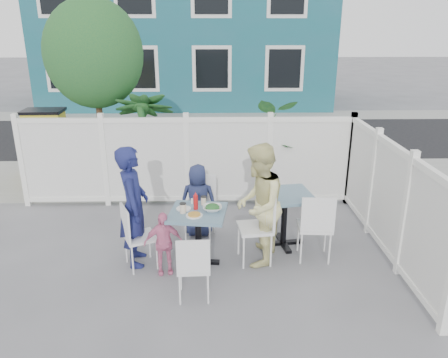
{
  "coord_description": "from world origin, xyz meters",
  "views": [
    {
      "loc": [
        0.6,
        -4.98,
        3.11
      ],
      "look_at": [
        0.72,
        0.71,
        1.08
      ],
      "focal_mm": 35.0,
      "sensor_mm": 36.0,
      "label": 1
    }
  ],
  "objects_px": {
    "spare_table": "(285,206)",
    "chair_near": "(194,264)",
    "main_table": "(198,223)",
    "toddler": "(163,243)",
    "woman": "(258,205)",
    "chair_back": "(201,201)",
    "utility_cabinet": "(48,145)",
    "boy": "(198,200)",
    "chair_left": "(134,232)",
    "chair_right": "(261,221)",
    "man": "(134,207)"
  },
  "relations": [
    {
      "from": "spare_table",
      "to": "chair_left",
      "type": "bearing_deg",
      "value": -163.67
    },
    {
      "from": "utility_cabinet",
      "to": "main_table",
      "type": "relative_size",
      "value": 1.7
    },
    {
      "from": "chair_back",
      "to": "woman",
      "type": "distance_m",
      "value": 1.18
    },
    {
      "from": "utility_cabinet",
      "to": "woman",
      "type": "relative_size",
      "value": 0.83
    },
    {
      "from": "woman",
      "to": "man",
      "type": "bearing_deg",
      "value": -75.28
    },
    {
      "from": "chair_right",
      "to": "woman",
      "type": "xyz_separation_m",
      "value": [
        -0.05,
        -0.02,
        0.24
      ]
    },
    {
      "from": "toddler",
      "to": "chair_right",
      "type": "bearing_deg",
      "value": 2.16
    },
    {
      "from": "chair_right",
      "to": "chair_near",
      "type": "bearing_deg",
      "value": 129.78
    },
    {
      "from": "chair_right",
      "to": "man",
      "type": "xyz_separation_m",
      "value": [
        -1.71,
        -0.01,
        0.23
      ]
    },
    {
      "from": "utility_cabinet",
      "to": "spare_table",
      "type": "xyz_separation_m",
      "value": [
        4.54,
        -3.18,
        -0.07
      ]
    },
    {
      "from": "main_table",
      "to": "chair_back",
      "type": "xyz_separation_m",
      "value": [
        0.01,
        0.86,
        -0.04
      ]
    },
    {
      "from": "woman",
      "to": "spare_table",
      "type": "bearing_deg",
      "value": 152.75
    },
    {
      "from": "main_table",
      "to": "woman",
      "type": "relative_size",
      "value": 0.49
    },
    {
      "from": "main_table",
      "to": "woman",
      "type": "height_order",
      "value": "woman"
    },
    {
      "from": "boy",
      "to": "toddler",
      "type": "distance_m",
      "value": 1.2
    },
    {
      "from": "man",
      "to": "woman",
      "type": "height_order",
      "value": "woman"
    },
    {
      "from": "main_table",
      "to": "toddler",
      "type": "relative_size",
      "value": 0.95
    },
    {
      "from": "utility_cabinet",
      "to": "spare_table",
      "type": "relative_size",
      "value": 1.61
    },
    {
      "from": "spare_table",
      "to": "man",
      "type": "distance_m",
      "value": 2.15
    },
    {
      "from": "chair_back",
      "to": "utility_cabinet",
      "type": "bearing_deg",
      "value": -29.51
    },
    {
      "from": "man",
      "to": "toddler",
      "type": "bearing_deg",
      "value": -132.06
    },
    {
      "from": "chair_back",
      "to": "woman",
      "type": "xyz_separation_m",
      "value": [
        0.79,
        -0.82,
        0.28
      ]
    },
    {
      "from": "spare_table",
      "to": "chair_near",
      "type": "height_order",
      "value": "chair_near"
    },
    {
      "from": "spare_table",
      "to": "chair_left",
      "type": "xyz_separation_m",
      "value": [
        -2.08,
        -0.61,
        -0.1
      ]
    },
    {
      "from": "utility_cabinet",
      "to": "boy",
      "type": "bearing_deg",
      "value": -43.02
    },
    {
      "from": "chair_left",
      "to": "chair_back",
      "type": "distance_m",
      "value": 1.28
    },
    {
      "from": "woman",
      "to": "chair_back",
      "type": "bearing_deg",
      "value": -120.74
    },
    {
      "from": "man",
      "to": "boy",
      "type": "relative_size",
      "value": 1.46
    },
    {
      "from": "woman",
      "to": "boy",
      "type": "distance_m",
      "value": 1.22
    },
    {
      "from": "utility_cabinet",
      "to": "chair_near",
      "type": "relative_size",
      "value": 1.65
    },
    {
      "from": "spare_table",
      "to": "main_table",
      "type": "bearing_deg",
      "value": -157.46
    },
    {
      "from": "boy",
      "to": "toddler",
      "type": "height_order",
      "value": "boy"
    },
    {
      "from": "chair_left",
      "to": "woman",
      "type": "height_order",
      "value": "woman"
    },
    {
      "from": "main_table",
      "to": "toddler",
      "type": "bearing_deg",
      "value": -152.53
    },
    {
      "from": "main_table",
      "to": "boy",
      "type": "distance_m",
      "value": 0.89
    },
    {
      "from": "spare_table",
      "to": "chair_near",
      "type": "bearing_deg",
      "value": -132.49
    },
    {
      "from": "woman",
      "to": "boy",
      "type": "relative_size",
      "value": 1.48
    },
    {
      "from": "utility_cabinet",
      "to": "chair_left",
      "type": "relative_size",
      "value": 1.56
    },
    {
      "from": "chair_right",
      "to": "utility_cabinet",
      "type": "bearing_deg",
      "value": 42.08
    },
    {
      "from": "utility_cabinet",
      "to": "man",
      "type": "height_order",
      "value": "man"
    },
    {
      "from": "chair_near",
      "to": "toddler",
      "type": "relative_size",
      "value": 0.98
    },
    {
      "from": "main_table",
      "to": "chair_left",
      "type": "relative_size",
      "value": 0.91
    },
    {
      "from": "chair_near",
      "to": "woman",
      "type": "bearing_deg",
      "value": 45.27
    },
    {
      "from": "main_table",
      "to": "boy",
      "type": "xyz_separation_m",
      "value": [
        -0.03,
        0.88,
        -0.03
      ]
    },
    {
      "from": "chair_near",
      "to": "boy",
      "type": "height_order",
      "value": "boy"
    },
    {
      "from": "utility_cabinet",
      "to": "boy",
      "type": "distance_m",
      "value": 4.31
    },
    {
      "from": "chair_left",
      "to": "chair_right",
      "type": "height_order",
      "value": "chair_right"
    },
    {
      "from": "chair_near",
      "to": "chair_right",
      "type": "bearing_deg",
      "value": 44.4
    },
    {
      "from": "toddler",
      "to": "chair_back",
      "type": "bearing_deg",
      "value": 56.55
    },
    {
      "from": "man",
      "to": "woman",
      "type": "distance_m",
      "value": 1.66
    }
  ]
}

